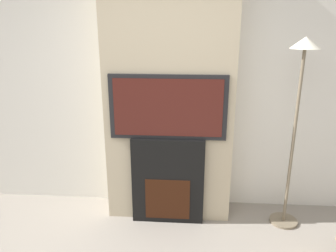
# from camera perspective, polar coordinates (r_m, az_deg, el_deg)

# --- Properties ---
(wall_back) EXTENTS (6.00, 0.06, 2.70)m
(wall_back) POSITION_cam_1_polar(r_m,az_deg,el_deg) (3.40, 0.49, 7.51)
(wall_back) COLOR silver
(wall_back) RESTS_ON ground_plane
(chimney_breast) EXTENTS (1.24, 0.37, 2.70)m
(chimney_breast) POSITION_cam_1_polar(r_m,az_deg,el_deg) (3.19, 0.24, 6.82)
(chimney_breast) COLOR #BCAD8E
(chimney_breast) RESTS_ON ground_plane
(fireplace) EXTENTS (0.71, 0.15, 0.89)m
(fireplace) POSITION_cam_1_polar(r_m,az_deg,el_deg) (3.31, -0.00, -9.44)
(fireplace) COLOR black
(fireplace) RESTS_ON ground_plane
(television) EXTENTS (1.10, 0.07, 0.61)m
(television) POSITION_cam_1_polar(r_m,az_deg,el_deg) (3.04, -0.00, 3.29)
(television) COLOR black
(television) RESTS_ON fireplace
(floor_lamp) EXTENTS (0.28, 0.28, 1.83)m
(floor_lamp) POSITION_cam_1_polar(r_m,az_deg,el_deg) (3.18, 21.87, 5.13)
(floor_lamp) COLOR #726651
(floor_lamp) RESTS_ON ground_plane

